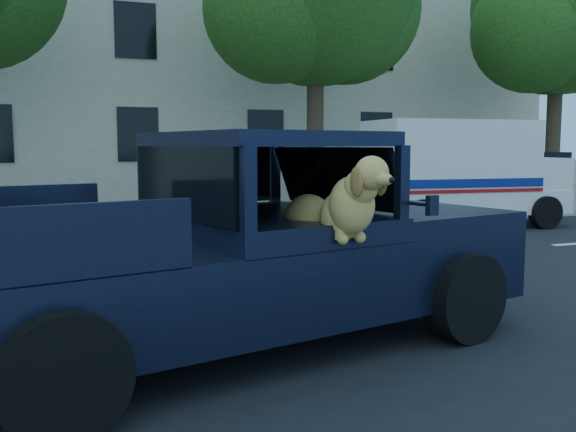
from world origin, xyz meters
name	(u,v)px	position (x,y,z in m)	size (l,w,h in m)	color
ground	(244,337)	(0.00, 0.00, 0.00)	(120.00, 120.00, 0.00)	black
far_sidewalk	(124,224)	(0.00, 9.20, 0.07)	(60.00, 4.00, 0.15)	gray
lane_stripes	(299,264)	(2.00, 3.40, 0.01)	(21.60, 0.14, 0.01)	silver
street_tree_right	(559,18)	(13.03, 9.62, 5.71)	(6.00, 5.20, 8.60)	#332619
building_main	(182,69)	(3.00, 16.50, 4.50)	(26.00, 6.00, 9.00)	beige
pickup_truck	(230,277)	(-0.21, -0.28, 0.68)	(5.95, 3.43, 2.01)	black
mail_truck	(460,180)	(7.36, 6.57, 1.07)	(4.64, 2.64, 2.44)	silver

